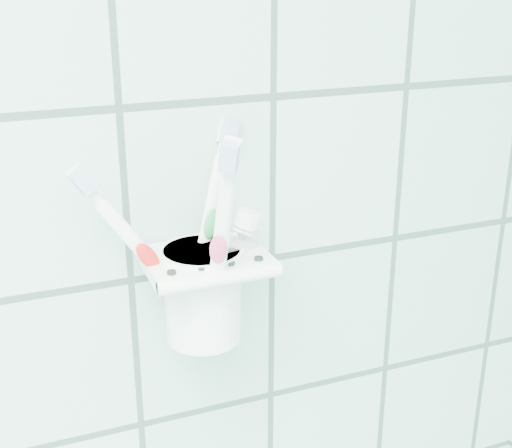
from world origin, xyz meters
TOP-DOWN VIEW (x-y plane):
  - holder_bracket at (0.65, 1.15)m, footprint 0.11×0.10m
  - cup at (0.65, 1.16)m, footprint 0.08×0.08m
  - toothbrush_pink at (0.66, 1.14)m, footprint 0.11×0.03m
  - toothbrush_blue at (0.64, 1.15)m, footprint 0.07×0.05m
  - toothbrush_orange at (0.65, 1.14)m, footprint 0.02×0.07m
  - toothpaste_tube at (0.66, 1.15)m, footprint 0.06×0.03m

SIDE VIEW (x-z plane):
  - cup at x=0.65m, z-range 1.20..1.30m
  - toothpaste_tube at x=0.66m, z-range 1.21..1.35m
  - holder_bracket at x=0.65m, z-range 1.26..1.30m
  - toothbrush_pink at x=0.66m, z-range 1.21..1.41m
  - toothbrush_blue at x=0.64m, z-range 1.21..1.42m
  - toothbrush_orange at x=0.65m, z-range 1.21..1.43m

